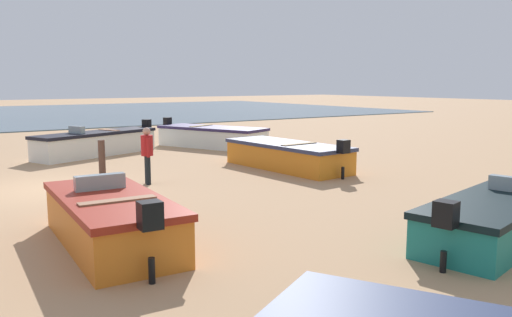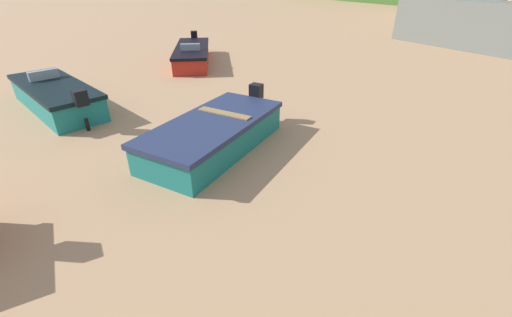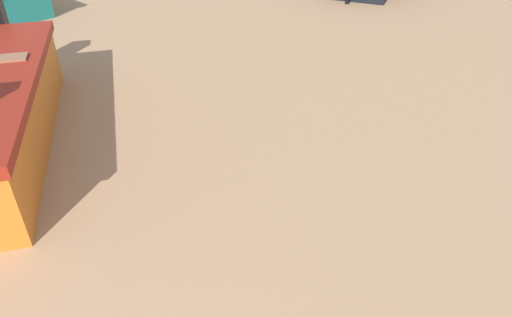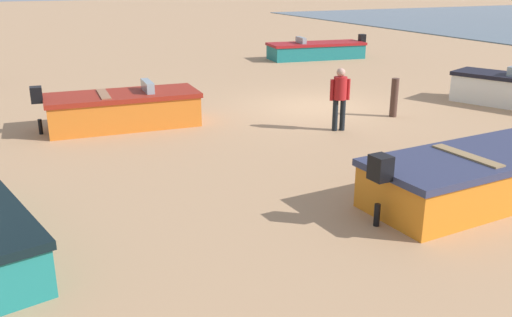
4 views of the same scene
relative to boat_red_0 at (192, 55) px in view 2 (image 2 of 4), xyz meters
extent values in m
cube|color=red|center=(0.01, -0.01, -0.07)|extent=(4.93, 3.33, 0.62)
cube|color=black|center=(0.01, -0.01, 0.30)|extent=(5.05, 3.44, 0.12)
cube|color=black|center=(-2.32, 1.11, 0.48)|extent=(0.39, 0.41, 0.40)
cylinder|color=black|center=(-2.32, 1.11, -0.23)|extent=(0.13, 0.13, 0.31)
cube|color=#8C9EA8|center=(0.77, -0.37, 0.50)|extent=(0.54, 0.84, 0.28)
cube|color=#1C7672|center=(3.51, -5.93, -0.05)|extent=(4.45, 2.31, 0.67)
cube|color=black|center=(3.51, -5.93, 0.35)|extent=(4.56, 2.41, 0.12)
cube|color=black|center=(5.75, -5.42, 0.53)|extent=(0.34, 0.37, 0.40)
cylinder|color=black|center=(5.75, -5.42, -0.21)|extent=(0.12, 0.12, 0.34)
cube|color=#8C9EA8|center=(2.79, -6.09, 0.55)|extent=(0.38, 0.87, 0.28)
cube|color=#1B7570|center=(8.53, -3.00, -0.07)|extent=(3.26, 4.09, 0.62)
cube|color=navy|center=(8.53, -3.00, 0.30)|extent=(3.38, 4.21, 0.12)
cube|color=black|center=(7.54, -1.20, 0.48)|extent=(0.42, 0.40, 0.40)
cylinder|color=black|center=(7.54, -1.20, -0.23)|extent=(0.14, 0.14, 0.31)
cube|color=#96774A|center=(8.31, -2.59, 0.35)|extent=(1.34, 0.89, 0.08)
camera|label=1|loc=(12.38, -0.70, 2.49)|focal=36.52mm
camera|label=2|loc=(15.18, -5.98, 3.35)|focal=23.53mm
camera|label=3|loc=(11.09, -15.03, 2.56)|focal=32.45mm
camera|label=4|loc=(-4.89, -6.83, 3.46)|focal=38.66mm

